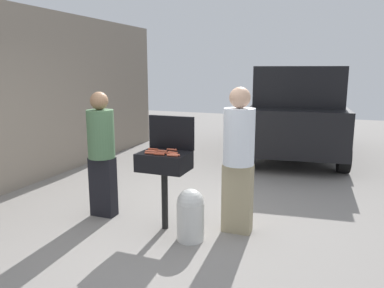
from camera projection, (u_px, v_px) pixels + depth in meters
name	position (u px, v px, depth m)	size (l,w,h in m)	color
ground_plane	(168.00, 223.00, 4.92)	(24.00, 24.00, 0.00)	gray
house_wall_side	(34.00, 96.00, 6.62)	(0.24, 8.00, 3.00)	gray
bbq_grill	(164.00, 164.00, 4.60)	(0.60, 0.44, 0.98)	black
grill_lid_open	(171.00, 133.00, 4.73)	(0.60, 0.05, 0.42)	black
hot_dog_0	(172.00, 150.00, 4.67)	(0.03, 0.03, 0.13)	#B74C33
hot_dog_1	(162.00, 151.00, 4.59)	(0.03, 0.03, 0.13)	#C6593D
hot_dog_2	(171.00, 154.00, 4.45)	(0.03, 0.03, 0.13)	#AD4228
hot_dog_3	(172.00, 155.00, 4.36)	(0.03, 0.03, 0.13)	#C6593D
hot_dog_4	(159.00, 154.00, 4.42)	(0.03, 0.03, 0.13)	#AD4228
hot_dog_5	(153.00, 151.00, 4.59)	(0.03, 0.03, 0.13)	#AD4228
hot_dog_6	(173.00, 153.00, 4.50)	(0.03, 0.03, 0.13)	#B74C33
hot_dog_7	(153.00, 149.00, 4.69)	(0.03, 0.03, 0.13)	#AD4228
hot_dog_8	(161.00, 153.00, 4.49)	(0.03, 0.03, 0.13)	#B74C33
hot_dog_9	(150.00, 151.00, 4.57)	(0.03, 0.03, 0.13)	#C6593D
hot_dog_10	(150.00, 153.00, 4.48)	(0.03, 0.03, 0.13)	#B74C33
hot_dog_11	(175.00, 155.00, 4.40)	(0.03, 0.03, 0.13)	#C6593D
propane_tank	(190.00, 214.00, 4.38)	(0.32, 0.32, 0.62)	silver
person_left	(101.00, 150.00, 5.01)	(0.35, 0.35, 1.68)	black
person_right	(238.00, 155.00, 4.49)	(0.37, 0.37, 1.77)	gray
parked_minivan	(297.00, 110.00, 8.75)	(2.44, 4.59, 2.02)	black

